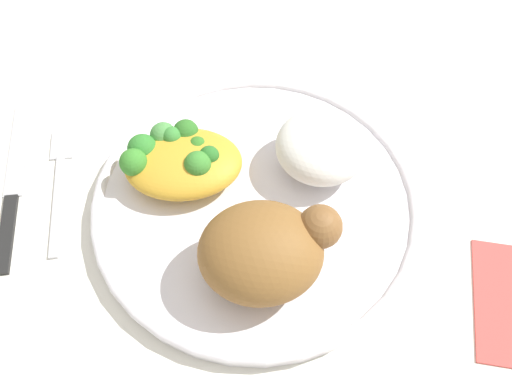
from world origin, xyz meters
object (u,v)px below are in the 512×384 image
object	(u,v)px
rice_pile	(321,147)
mac_cheese_with_broccoli	(179,159)
roasted_chicken	(270,250)
knife	(11,197)
fork	(59,182)
plate	(256,203)

from	to	relation	value
rice_pile	mac_cheese_with_broccoli	bearing A→B (deg)	-178.90
roasted_chicken	knife	size ratio (longest dim) A/B	0.57
roasted_chicken	fork	bearing A→B (deg)	150.65
fork	roasted_chicken	bearing A→B (deg)	-29.35
plate	knife	size ratio (longest dim) A/B	1.55
plate	roasted_chicken	world-z (taller)	roasted_chicken
rice_pile	knife	world-z (taller)	rice_pile
roasted_chicken	mac_cheese_with_broccoli	world-z (taller)	roasted_chicken
rice_pile	fork	xyz separation A→B (m)	(-0.25, 0.00, -0.04)
plate	rice_pile	bearing A→B (deg)	31.18
roasted_chicken	rice_pile	size ratio (longest dim) A/B	1.32
mac_cheese_with_broccoli	roasted_chicken	bearing A→B (deg)	-54.13
roasted_chicken	mac_cheese_with_broccoli	distance (m)	0.13
roasted_chicken	rice_pile	xyz separation A→B (m)	(0.05, 0.11, -0.01)
mac_cheese_with_broccoli	rice_pile	bearing A→B (deg)	1.10
mac_cheese_with_broccoli	fork	size ratio (longest dim) A/B	0.76
fork	plate	bearing A→B (deg)	-11.72
fork	knife	xyz separation A→B (m)	(-0.04, -0.02, 0.00)
rice_pile	knife	distance (m)	0.29
rice_pile	fork	distance (m)	0.25
mac_cheese_with_broccoli	fork	distance (m)	0.12
mac_cheese_with_broccoli	knife	world-z (taller)	mac_cheese_with_broccoli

